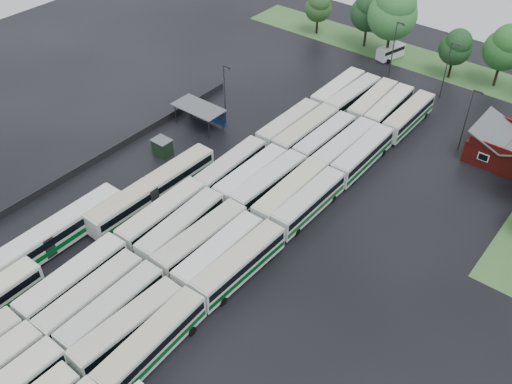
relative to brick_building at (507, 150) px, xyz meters
The scene contains 46 objects.
ground 49.08m from the brick_building, 119.30° to the right, with size 160.00×160.00×0.00m, color black.
brick_building is the anchor object (origin of this frame).
wash_shed 46.14m from the brick_building, 153.27° to the right, with size 8.20×4.20×3.58m.
utility_hut 50.26m from the brick_building, 143.11° to the right, with size 2.70×2.20×2.62m.
grass_strip_north 31.19m from the brick_building, 134.96° to the left, with size 80.00×10.00×0.01m, color #39632D.
west_fence 57.83m from the brick_building, 143.04° to the right, with size 0.10×50.00×1.20m, color #2D2D30.
bus_r1c0 61.91m from the brick_building, 117.34° to the right, with size 3.27×13.55×3.75m.
bus_r1c1 60.70m from the brick_building, 114.47° to the right, with size 3.04×12.98×3.60m.
bus_r1c2 59.20m from the brick_building, 111.89° to the right, with size 2.98×12.84×3.56m.
bus_r1c3 58.57m from the brick_building, 108.89° to the right, with size 3.29×13.01×3.59m.
bus_r1c4 57.45m from the brick_building, 105.83° to the right, with size 3.40×13.46×3.72m.
bus_r2c0 50.18m from the brick_building, 124.74° to the right, with size 3.07×13.34×3.70m.
bus_r2c1 48.46m from the brick_building, 121.34° to the right, with size 3.43×13.37×3.69m.
bus_r2c2 46.84m from the brick_building, 117.79° to the right, with size 3.24×13.41×3.71m.
bus_r2c3 45.77m from the brick_building, 114.11° to the right, with size 2.86×13.10×3.64m.
bus_r2c4 44.49m from the brick_building, 110.76° to the right, with size 3.11×13.43×3.72m.
bus_r3c0 40.15m from the brick_building, 135.27° to the right, with size 3.03×12.81×3.55m.
bus_r3c1 37.65m from the brick_building, 131.69° to the right, with size 2.74×12.82×3.57m.
bus_r3c2 35.64m from the brick_building, 128.52° to the right, with size 3.17×13.31×3.68m.
bus_r3c3 33.42m from the brick_building, 123.87° to the right, with size 3.09×13.49×3.74m.
bus_r3c4 31.84m from the brick_building, 119.73° to the right, with size 2.81×12.94×3.60m.
bus_r4c0 32.03m from the brick_building, 152.71° to the right, with size 2.79×12.97×3.61m.
bus_r4c1 29.24m from the brick_building, 150.05° to the right, with size 3.00×13.41×3.73m.
bus_r4c2 26.39m from the brick_building, 146.92° to the right, with size 2.82×12.86×3.57m.
bus_r4c3 23.57m from the brick_building, 142.30° to the right, with size 3.00×13.44×3.73m.
bus_r4c4 21.23m from the brick_building, 137.75° to the right, with size 3.03×13.30×3.69m.
bus_r5c0 28.31m from the brick_building, behind, with size 2.93×12.97×3.60m.
bus_r5c1 25.36m from the brick_building, behind, with size 3.09×12.97×3.59m.
bus_r5c2 21.87m from the brick_building, behind, with size 3.37×12.94×3.57m.
bus_r5c3 18.95m from the brick_building, behind, with size 3.24×12.82×3.54m.
bus_r5c4 15.44m from the brick_building, behind, with size 2.87×12.91×3.59m.
artic_bus_west_b 50.82m from the brick_building, 130.78° to the right, with size 3.29×20.21×3.74m.
artic_bus_west_c 63.80m from the brick_building, 124.56° to the right, with size 2.91×20.21×3.75m.
minibus 34.74m from the brick_building, 146.80° to the left, with size 3.50×6.05×2.49m.
tree_north_0 50.42m from the brick_building, 156.99° to the left, with size 5.41×5.41×8.97m.
tree_north_1 41.35m from the brick_building, 149.93° to the left, with size 6.85×6.85×11.34m.
tree_north_2 35.25m from the brick_building, 148.38° to the left, with size 9.01×9.01×14.93m.
tree_north_3 25.64m from the brick_building, 131.99° to the left, with size 5.69×5.69×9.42m.
tree_north_4 23.63m from the brick_building, 114.12° to the left, with size 6.95×6.95×11.51m.
lamp_post_ne 7.64m from the brick_building, 166.01° to the right, with size 1.58×0.31×10.23m.
lamp_post_nw 42.58m from the brick_building, 155.17° to the right, with size 1.58×0.31×10.26m.
lamp_post_back_w 28.87m from the brick_building, 153.79° to the left, with size 1.58×0.31×10.27m.
lamp_post_back_e 19.15m from the brick_building, 143.59° to the left, with size 1.57×0.31×10.17m.
puddle_0 68.88m from the brick_building, 112.03° to the right, with size 3.65×3.65×0.01m, color black.
puddle_2 54.26m from the brick_building, 129.13° to the right, with size 4.78×4.78×0.01m, color black.
puddle_3 49.45m from the brick_building, 113.46° to the right, with size 3.22×3.22×0.01m, color black.
Camera 1 is at (37.73, -32.63, 49.74)m, focal length 40.00 mm.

